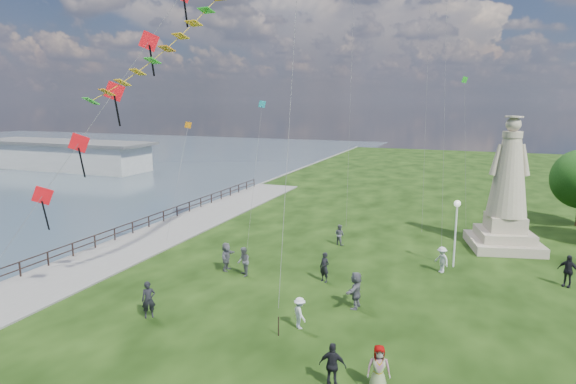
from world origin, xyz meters
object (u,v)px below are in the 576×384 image
at_px(person_4, 379,368).
at_px(person_6, 325,267).
at_px(person_1, 244,262).
at_px(person_9, 568,271).
at_px(person_3, 333,365).
at_px(person_7, 339,235).
at_px(person_2, 300,313).
at_px(person_8, 442,260).
at_px(lamppost, 456,219).
at_px(pier_pavilion, 64,155).
at_px(person_5, 226,256).
at_px(statue, 507,200).
at_px(person_11, 356,290).
at_px(person_0, 149,300).

height_order(person_4, person_6, person_6).
xyz_separation_m(person_1, person_9, (17.59, 5.09, 0.04)).
bearing_deg(person_6, person_3, -46.31).
bearing_deg(person_7, person_3, 126.60).
bearing_deg(person_7, person_9, -170.30).
distance_m(person_2, person_8, 11.38).
xyz_separation_m(person_4, person_8, (1.25, 13.43, -0.06)).
bearing_deg(lamppost, person_7, 166.26).
bearing_deg(pier_pavilion, person_5, -34.98).
xyz_separation_m(statue, person_11, (-7.38, -13.60, -2.54)).
xyz_separation_m(person_0, person_8, (12.64, 11.53, -0.09)).
bearing_deg(person_8, person_11, -73.94).
xyz_separation_m(statue, person_9, (2.98, -6.56, -2.56)).
distance_m(pier_pavilion, person_3, 69.76).
distance_m(lamppost, person_8, 2.69).
distance_m(person_3, person_7, 17.65).
height_order(person_6, person_8, person_6).
relative_size(person_6, person_9, 0.94).
relative_size(person_2, person_5, 0.84).
height_order(person_1, person_2, person_1).
relative_size(person_6, person_11, 0.92).
xyz_separation_m(person_0, person_7, (5.37, 14.77, -0.14)).
relative_size(statue, person_2, 6.24).
relative_size(lamppost, person_2, 2.87).
bearing_deg(person_6, lamppost, 63.30).
bearing_deg(pier_pavilion, person_8, -25.54).
bearing_deg(person_0, person_11, -13.12).
relative_size(pier_pavilion, person_7, 19.93).
bearing_deg(person_0, person_6, 8.47).
xyz_separation_m(person_1, person_4, (9.63, -8.53, -0.02)).
bearing_deg(person_8, person_6, -102.52).
distance_m(person_6, person_11, 3.76).
bearing_deg(statue, person_9, -78.87).
bearing_deg(person_8, pier_pavilion, -161.44).
xyz_separation_m(pier_pavilion, person_5, (46.34, -32.43, -0.96)).
bearing_deg(person_2, person_4, -174.44).
height_order(person_7, person_9, person_9).
height_order(person_0, person_6, person_0).
height_order(pier_pavilion, person_6, pier_pavilion).
bearing_deg(person_4, lamppost, 64.95).
xyz_separation_m(pier_pavilion, person_2, (53.12, -37.97, -1.10)).
bearing_deg(lamppost, person_3, -102.91).
xyz_separation_m(person_0, person_11, (8.99, 4.67, 0.05)).
xyz_separation_m(person_7, person_9, (13.97, -3.06, 0.17)).
distance_m(person_0, person_3, 10.07).
bearing_deg(statue, person_1, -154.72).
relative_size(person_6, person_8, 1.09).
bearing_deg(person_9, lamppost, -162.36).
bearing_deg(person_11, person_0, -58.58).
height_order(person_8, person_11, person_11).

